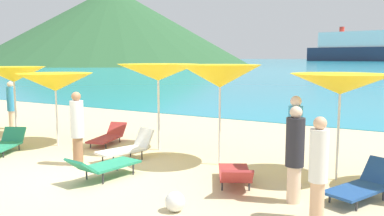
# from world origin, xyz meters

# --- Properties ---
(ground_plane) EXTENTS (50.00, 100.00, 0.30)m
(ground_plane) POSITION_xyz_m (0.00, 10.00, -0.15)
(ground_plane) COLOR beige
(headland_hill) EXTENTS (92.94, 92.94, 26.04)m
(headland_hill) POSITION_xyz_m (-88.71, 102.57, 13.02)
(headland_hill) COLOR #2D5B33
(headland_hill) RESTS_ON ground_plane
(umbrella_1) EXTENTS (1.92, 1.92, 2.24)m
(umbrella_1) POSITION_xyz_m (-4.66, 1.69, 2.00)
(umbrella_1) COLOR silver
(umbrella_1) RESTS_ON ground_plane
(umbrella_2) EXTENTS (2.12, 2.12, 2.09)m
(umbrella_2) POSITION_xyz_m (-2.66, 1.56, 1.83)
(umbrella_2) COLOR silver
(umbrella_2) RESTS_ON ground_plane
(umbrella_3) EXTENTS (2.36, 2.36, 2.36)m
(umbrella_3) POSITION_xyz_m (0.16, 2.60, 2.13)
(umbrella_3) COLOR silver
(umbrella_3) RESTS_ON ground_plane
(umbrella_4) EXTENTS (1.96, 1.96, 2.37)m
(umbrella_4) POSITION_xyz_m (2.30, 2.05, 2.10)
(umbrella_4) COLOR silver
(umbrella_4) RESTS_ON ground_plane
(umbrella_5) EXTENTS (2.15, 2.15, 2.21)m
(umbrella_5) POSITION_xyz_m (4.94, 2.20, 2.00)
(umbrella_5) COLOR silver
(umbrella_5) RESTS_ON ground_plane
(lounge_chair_0) EXTENTS (0.95, 1.52, 0.73)m
(lounge_chair_0) POSITION_xyz_m (0.13, 1.30, 0.32)
(lounge_chair_0) COLOR white
(lounge_chair_0) RESTS_ON ground_plane
(lounge_chair_1) EXTENTS (1.29, 1.73, 0.55)m
(lounge_chair_1) POSITION_xyz_m (3.30, 0.72, 0.26)
(lounge_chair_1) COLOR #A53333
(lounge_chair_1) RESTS_ON ground_plane
(lounge_chair_2) EXTENTS (1.20, 1.57, 0.59)m
(lounge_chair_2) POSITION_xyz_m (-3.25, 0.26, 0.24)
(lounge_chair_2) COLOR #268C66
(lounge_chair_2) RESTS_ON ground_plane
(lounge_chair_3) EXTENTS (0.80, 1.66, 0.56)m
(lounge_chair_3) POSITION_xyz_m (0.72, -0.20, 0.29)
(lounge_chair_3) COLOR #268C66
(lounge_chair_3) RESTS_ON ground_plane
(lounge_chair_5) EXTENTS (0.91, 1.65, 0.55)m
(lounge_chair_5) POSITION_xyz_m (-1.57, 2.47, 0.23)
(lounge_chair_5) COLOR #A53333
(lounge_chair_5) RESTS_ON ground_plane
(lounge_chair_9) EXTENTS (1.16, 1.68, 0.66)m
(lounge_chair_9) POSITION_xyz_m (5.59, 1.21, 0.27)
(lounge_chair_9) COLOR #1E478C
(lounge_chair_9) RESTS_ON ground_plane
(beachgoer_0) EXTENTS (0.31, 0.31, 1.74)m
(beachgoer_0) POSITION_xyz_m (-0.56, 0.31, 0.93)
(beachgoer_0) COLOR #A3704C
(beachgoer_0) RESTS_ON ground_plane
(beachgoer_1) EXTENTS (0.28, 0.28, 1.78)m
(beachgoer_1) POSITION_xyz_m (4.23, 1.57, 0.96)
(beachgoer_1) COLOR beige
(beachgoer_1) RESTS_ON ground_plane
(beachgoer_2) EXTENTS (0.29, 0.29, 1.65)m
(beachgoer_2) POSITION_xyz_m (5.11, -0.19, 0.88)
(beachgoer_2) COLOR #DBAA84
(beachgoer_2) RESTS_ON ground_plane
(beachgoer_3) EXTENTS (0.32, 0.32, 1.71)m
(beachgoer_3) POSITION_xyz_m (4.56, 0.43, 0.91)
(beachgoer_3) COLOR beige
(beachgoer_3) RESTS_ON ground_plane
(beachgoer_4) EXTENTS (0.29, 0.29, 1.70)m
(beachgoer_4) POSITION_xyz_m (-6.19, 2.64, 0.91)
(beachgoer_4) COLOR beige
(beachgoer_4) RESTS_ON ground_plane
(beach_ball) EXTENTS (0.34, 0.34, 0.34)m
(beach_ball) POSITION_xyz_m (2.99, -0.99, 0.17)
(beach_ball) COLOR white
(beach_ball) RESTS_ON ground_plane
(cruise_ship) EXTENTS (53.12, 17.78, 20.15)m
(cruise_ship) POSITION_xyz_m (-34.41, 249.00, 7.61)
(cruise_ship) COLOR #262D47
(cruise_ship) RESTS_ON ocean_water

